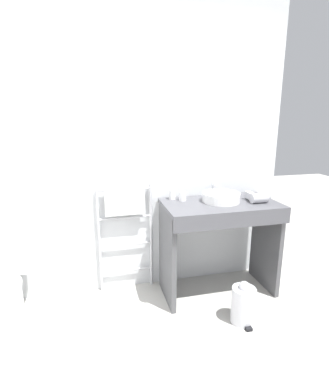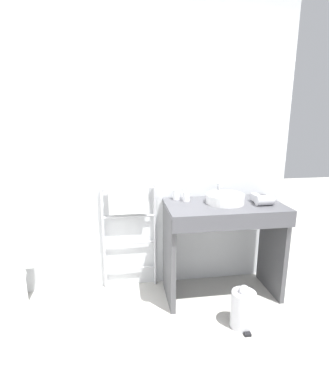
# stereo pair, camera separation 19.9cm
# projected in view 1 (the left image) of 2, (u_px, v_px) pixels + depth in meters

# --- Properties ---
(wall_back) EXTENTS (2.90, 0.12, 2.69)m
(wall_back) POSITION_uv_depth(u_px,v_px,m) (128.00, 146.00, 2.65)
(wall_back) COLOR silver
(wall_back) RESTS_ON ground_plane
(towel_radiator) EXTENTS (0.50, 0.06, 1.01)m
(towel_radiator) POSITION_uv_depth(u_px,v_px,m) (125.00, 216.00, 2.68)
(towel_radiator) COLOR silver
(towel_radiator) RESTS_ON ground_plane
(vanity_counter) EXTENTS (1.00, 0.55, 0.86)m
(vanity_counter) POSITION_uv_depth(u_px,v_px,m) (220.00, 233.00, 2.67)
(vanity_counter) COLOR #4C4C51
(vanity_counter) RESTS_ON ground_plane
(sink_basin) EXTENTS (0.33, 0.33, 0.08)m
(sink_basin) POSITION_uv_depth(u_px,v_px,m) (221.00, 197.00, 2.63)
(sink_basin) COLOR white
(sink_basin) RESTS_ON vanity_counter
(faucet) EXTENTS (0.02, 0.10, 0.14)m
(faucet) POSITION_uv_depth(u_px,v_px,m) (213.00, 187.00, 2.79)
(faucet) COLOR silver
(faucet) RESTS_ON vanity_counter
(cup_near_wall) EXTENTS (0.06, 0.06, 0.09)m
(cup_near_wall) POSITION_uv_depth(u_px,v_px,m) (172.00, 194.00, 2.71)
(cup_near_wall) COLOR white
(cup_near_wall) RESTS_ON vanity_counter
(cup_near_edge) EXTENTS (0.06, 0.06, 0.09)m
(cup_near_edge) POSITION_uv_depth(u_px,v_px,m) (183.00, 196.00, 2.66)
(cup_near_edge) COLOR white
(cup_near_edge) RESTS_ON vanity_counter
(hair_dryer) EXTENTS (0.19, 0.20, 0.09)m
(hair_dryer) POSITION_uv_depth(u_px,v_px,m) (259.00, 197.00, 2.61)
(hair_dryer) COLOR #B7B7BC
(hair_dryer) RESTS_ON vanity_counter
(trash_bin) EXTENTS (0.19, 0.22, 0.35)m
(trash_bin) POSITION_uv_depth(u_px,v_px,m) (243.00, 304.00, 2.36)
(trash_bin) COLOR silver
(trash_bin) RESTS_ON ground_plane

